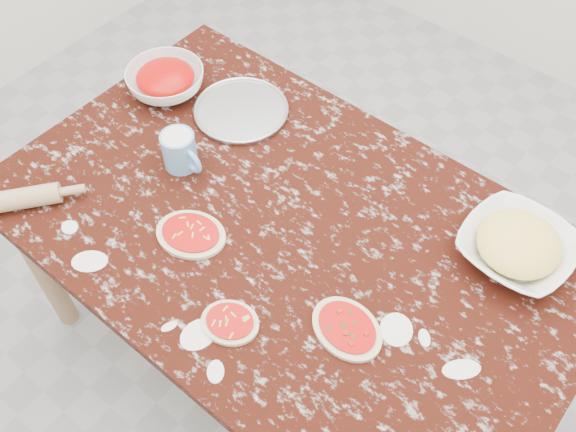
{
  "coord_description": "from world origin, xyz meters",
  "views": [
    {
      "loc": [
        0.65,
        -0.79,
        2.14
      ],
      "look_at": [
        0.0,
        0.0,
        0.8
      ],
      "focal_mm": 39.82,
      "sensor_mm": 36.0,
      "label": 1
    }
  ],
  "objects_px": {
    "worktable": "(288,245)",
    "flour_mug": "(180,151)",
    "cheese_bowl": "(516,248)",
    "rolling_pin": "(5,201)",
    "pizza_tray": "(241,111)",
    "sauce_bowl": "(166,81)"
  },
  "relations": [
    {
      "from": "sauce_bowl",
      "to": "rolling_pin",
      "type": "distance_m",
      "value": 0.62
    },
    {
      "from": "worktable",
      "to": "flour_mug",
      "type": "bearing_deg",
      "value": -176.96
    },
    {
      "from": "pizza_tray",
      "to": "worktable",
      "type": "bearing_deg",
      "value": -32.35
    },
    {
      "from": "worktable",
      "to": "pizza_tray",
      "type": "relative_size",
      "value": 5.54
    },
    {
      "from": "rolling_pin",
      "to": "flour_mug",
      "type": "bearing_deg",
      "value": 58.53
    },
    {
      "from": "cheese_bowl",
      "to": "flour_mug",
      "type": "distance_m",
      "value": 0.95
    },
    {
      "from": "cheese_bowl",
      "to": "rolling_pin",
      "type": "bearing_deg",
      "value": -147.16
    },
    {
      "from": "flour_mug",
      "to": "rolling_pin",
      "type": "bearing_deg",
      "value": -121.47
    },
    {
      "from": "worktable",
      "to": "flour_mug",
      "type": "height_order",
      "value": "flour_mug"
    },
    {
      "from": "sauce_bowl",
      "to": "worktable",
      "type": "bearing_deg",
      "value": -15.2
    },
    {
      "from": "pizza_tray",
      "to": "cheese_bowl",
      "type": "distance_m",
      "value": 0.91
    },
    {
      "from": "cheese_bowl",
      "to": "rolling_pin",
      "type": "height_order",
      "value": "cheese_bowl"
    },
    {
      "from": "worktable",
      "to": "sauce_bowl",
      "type": "height_order",
      "value": "sauce_bowl"
    },
    {
      "from": "pizza_tray",
      "to": "sauce_bowl",
      "type": "xyz_separation_m",
      "value": [
        -0.25,
        -0.08,
        0.03
      ]
    },
    {
      "from": "rolling_pin",
      "to": "cheese_bowl",
      "type": "bearing_deg",
      "value": 32.84
    },
    {
      "from": "flour_mug",
      "to": "sauce_bowl",
      "type": "bearing_deg",
      "value": 143.68
    },
    {
      "from": "worktable",
      "to": "sauce_bowl",
      "type": "relative_size",
      "value": 6.49
    },
    {
      "from": "pizza_tray",
      "to": "cheese_bowl",
      "type": "height_order",
      "value": "cheese_bowl"
    },
    {
      "from": "worktable",
      "to": "cheese_bowl",
      "type": "distance_m",
      "value": 0.61
    },
    {
      "from": "sauce_bowl",
      "to": "flour_mug",
      "type": "relative_size",
      "value": 1.68
    },
    {
      "from": "sauce_bowl",
      "to": "flour_mug",
      "type": "distance_m",
      "value": 0.33
    },
    {
      "from": "sauce_bowl",
      "to": "rolling_pin",
      "type": "height_order",
      "value": "sauce_bowl"
    }
  ]
}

